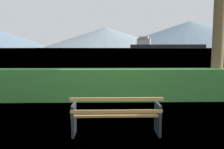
# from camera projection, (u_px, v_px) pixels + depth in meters

# --- Properties ---
(ground_plane) EXTENTS (1400.00, 1400.00, 0.00)m
(ground_plane) POSITION_uv_depth(u_px,v_px,m) (116.00, 134.00, 5.23)
(ground_plane) COLOR #4C6B33
(water_surface) EXTENTS (620.00, 620.00, 0.00)m
(water_surface) POSITION_uv_depth(u_px,v_px,m) (106.00, 48.00, 311.75)
(water_surface) COLOR #7A99A8
(water_surface) RESTS_ON ground_plane
(park_bench) EXTENTS (1.88, 0.57, 0.87)m
(park_bench) POSITION_uv_depth(u_px,v_px,m) (116.00, 115.00, 5.12)
(park_bench) COLOR #A0703F
(park_bench) RESTS_ON ground_plane
(hedge_row) EXTENTS (10.60, 0.64, 1.12)m
(hedge_row) POSITION_uv_depth(u_px,v_px,m) (112.00, 85.00, 8.43)
(hedge_row) COLOR #387A33
(hedge_row) RESTS_ON ground_plane
(cargo_ship_large) EXTENTS (96.92, 37.41, 15.63)m
(cargo_ship_large) POSITION_uv_depth(u_px,v_px,m) (161.00, 45.00, 321.26)
(cargo_ship_large) COLOR #232328
(cargo_ship_large) RESTS_ON water_surface
(distant_hills) EXTENTS (890.51, 430.68, 66.79)m
(distant_hills) POSITION_uv_depth(u_px,v_px,m) (107.00, 35.00, 584.25)
(distant_hills) COLOR slate
(distant_hills) RESTS_ON ground_plane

